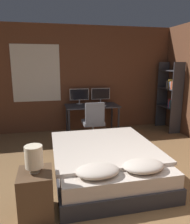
# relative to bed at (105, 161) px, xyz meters

# --- Properties ---
(wall_back) EXTENTS (12.00, 0.08, 2.70)m
(wall_back) POSITION_rel_bed_xyz_m (0.27, 2.58, 1.12)
(wall_back) COLOR brown
(wall_back) RESTS_ON ground_plane
(bed) EXTENTS (1.62, 2.01, 0.54)m
(bed) POSITION_rel_bed_xyz_m (0.00, 0.00, 0.00)
(bed) COLOR #2D2D33
(bed) RESTS_ON ground_plane
(nightstand) EXTENTS (0.39, 0.43, 0.56)m
(nightstand) POSITION_rel_bed_xyz_m (-1.04, -0.76, 0.04)
(nightstand) COLOR brown
(nightstand) RESTS_ON ground_plane
(bedside_lamp) EXTENTS (0.20, 0.20, 0.32)m
(bedside_lamp) POSITION_rel_bed_xyz_m (-1.04, -0.76, 0.51)
(bedside_lamp) COLOR gray
(bedside_lamp) RESTS_ON nightstand
(desk) EXTENTS (1.33, 0.69, 0.73)m
(desk) POSITION_rel_bed_xyz_m (0.24, 2.17, 0.40)
(desk) COLOR #38383D
(desk) RESTS_ON ground_plane
(monitor_left) EXTENTS (0.50, 0.16, 0.40)m
(monitor_left) POSITION_rel_bed_xyz_m (-0.05, 2.41, 0.72)
(monitor_left) COLOR #B7B7BC
(monitor_left) RESTS_ON desk
(monitor_right) EXTENTS (0.50, 0.16, 0.40)m
(monitor_right) POSITION_rel_bed_xyz_m (0.52, 2.41, 0.72)
(monitor_right) COLOR #B7B7BC
(monitor_right) RESTS_ON desk
(keyboard) EXTENTS (0.37, 0.13, 0.02)m
(keyboard) POSITION_rel_bed_xyz_m (0.24, 1.93, 0.50)
(keyboard) COLOR #B7B7BC
(keyboard) RESTS_ON desk
(computer_mouse) EXTENTS (0.07, 0.05, 0.04)m
(computer_mouse) POSITION_rel_bed_xyz_m (0.51, 1.93, 0.51)
(computer_mouse) COLOR #B7B7BC
(computer_mouse) RESTS_ON desk
(office_chair) EXTENTS (0.52, 0.52, 0.95)m
(office_chair) POSITION_rel_bed_xyz_m (0.12, 1.46, 0.15)
(office_chair) COLOR black
(office_chair) RESTS_ON ground_plane
(bookshelf) EXTENTS (0.31, 0.75, 1.79)m
(bookshelf) POSITION_rel_bed_xyz_m (2.29, 1.95, 0.76)
(bookshelf) COLOR #333338
(bookshelf) RESTS_ON ground_plane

